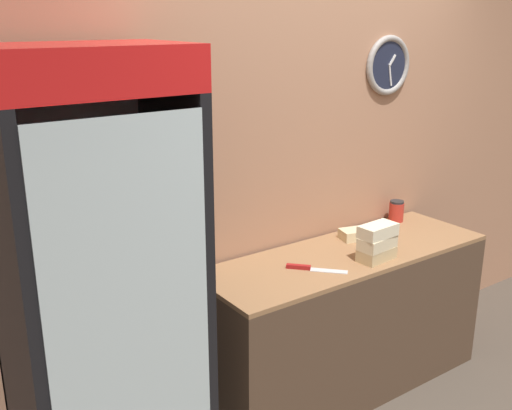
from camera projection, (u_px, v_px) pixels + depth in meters
wall_back at (312, 157)px, 3.51m from camera, size 5.20×0.09×2.70m
prep_counter at (344, 321)px, 3.52m from camera, size 1.77×0.58×0.87m
beverage_cooler at (96, 271)px, 2.54m from camera, size 0.76×0.62×2.05m
sandwich_stack_bottom at (376, 254)px, 3.28m from camera, size 0.23×0.14×0.07m
sandwich_stack_middle at (377, 242)px, 3.26m from camera, size 0.23×0.14×0.07m
sandwich_stack_top at (378, 231)px, 3.24m from camera, size 0.22×0.13×0.07m
sandwich_flat_left at (356, 234)px, 3.59m from camera, size 0.21×0.16×0.06m
chefs_knife at (308, 268)px, 3.16m from camera, size 0.25×0.26×0.02m
condiment_jar at (396, 211)px, 3.89m from camera, size 0.10×0.10×0.14m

